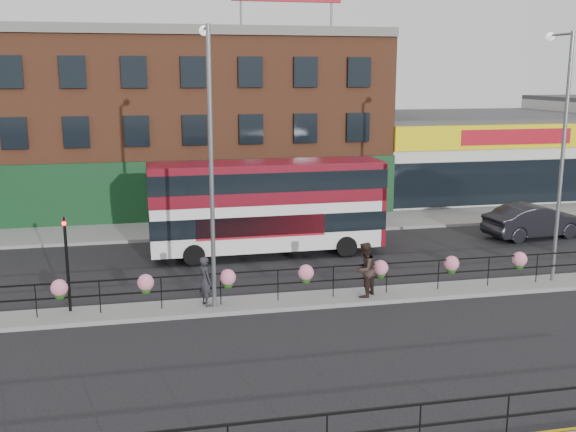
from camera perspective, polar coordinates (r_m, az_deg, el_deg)
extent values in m
plane|color=black|center=(23.98, 1.51, -7.32)|extent=(120.00, 120.00, 0.00)
cube|color=gray|center=(35.30, -3.06, -0.89)|extent=(60.00, 4.00, 0.15)
cube|color=gray|center=(23.96, 1.51, -7.15)|extent=(60.00, 1.60, 0.15)
cube|color=brown|center=(42.12, -10.31, 7.80)|extent=(25.00, 12.00, 10.00)
cube|color=#3F3F42|center=(42.08, -10.58, 14.81)|extent=(25.00, 12.00, 0.30)
cube|color=#0F3518|center=(36.48, -9.79, 1.98)|extent=(25.00, 0.25, 3.40)
cube|color=silver|center=(47.42, 14.83, 5.01)|extent=(15.00, 12.00, 5.00)
cube|color=#3F3F42|center=(47.19, 15.00, 8.20)|extent=(15.00, 12.00, 0.30)
cube|color=yellow|center=(41.94, 18.70, 6.39)|extent=(15.00, 0.25, 1.40)
cube|color=#A00C1A|center=(41.84, 18.78, 6.37)|extent=(7.00, 0.10, 0.90)
cube|color=black|center=(42.26, 18.46, 2.75)|extent=(15.00, 0.25, 2.60)
cylinder|color=slate|center=(37.51, -4.00, 16.65)|extent=(0.12, 0.12, 1.40)
cylinder|color=slate|center=(38.54, 3.69, 16.53)|extent=(0.12, 0.12, 1.40)
cube|color=black|center=(23.60, 1.53, -4.45)|extent=(30.00, 0.05, 0.05)
cube|color=black|center=(23.74, 1.52, -5.60)|extent=(30.00, 0.05, 0.05)
cylinder|color=black|center=(23.44, -20.56, -6.76)|extent=(0.04, 0.04, 1.10)
cylinder|color=black|center=(23.21, -15.65, -6.61)|extent=(0.04, 0.04, 1.10)
cylinder|color=black|center=(23.15, -10.67, -6.41)|extent=(0.04, 0.04, 1.10)
cylinder|color=black|center=(23.27, -5.72, -6.17)|extent=(0.04, 0.04, 1.10)
cylinder|color=black|center=(23.55, -0.86, -5.88)|extent=(0.04, 0.04, 1.10)
cylinder|color=black|center=(24.00, 3.85, -5.56)|extent=(0.04, 0.04, 1.10)
cylinder|color=black|center=(24.61, 8.36, -5.22)|extent=(0.04, 0.04, 1.10)
cylinder|color=black|center=(25.36, 12.61, -4.87)|extent=(0.04, 0.04, 1.10)
cylinder|color=black|center=(26.24, 16.60, -4.52)|extent=(0.04, 0.04, 1.10)
cylinder|color=black|center=(27.24, 20.31, -4.17)|extent=(0.04, 0.04, 1.10)
sphere|color=pink|center=(23.21, -18.79, -5.77)|extent=(0.56, 0.56, 0.56)
sphere|color=#204B15|center=(23.28, -18.76, -6.31)|extent=(0.36, 0.36, 0.36)
sphere|color=pink|center=(23.03, -11.96, -5.52)|extent=(0.56, 0.56, 0.56)
sphere|color=#204B15|center=(23.10, -11.94, -6.07)|extent=(0.36, 0.36, 0.36)
sphere|color=pink|center=(23.17, -5.13, -5.19)|extent=(0.56, 0.56, 0.56)
sphere|color=#204B15|center=(23.24, -5.11, -5.73)|extent=(0.36, 0.36, 0.36)
sphere|color=pink|center=(23.64, 1.53, -4.80)|extent=(0.56, 0.56, 0.56)
sphere|color=#204B15|center=(23.71, 1.52, -5.33)|extent=(0.36, 0.36, 0.36)
sphere|color=pink|center=(24.41, 7.83, -4.37)|extent=(0.56, 0.56, 0.56)
sphere|color=#204B15|center=(24.48, 7.82, -4.88)|extent=(0.36, 0.36, 0.36)
sphere|color=pink|center=(25.46, 13.68, -3.92)|extent=(0.56, 0.56, 0.56)
sphere|color=#204B15|center=(25.52, 13.65, -4.41)|extent=(0.36, 0.36, 0.36)
sphere|color=pink|center=(26.74, 19.01, -3.47)|extent=(0.56, 0.56, 0.56)
sphere|color=#204B15|center=(26.80, 18.98, -3.95)|extent=(0.36, 0.36, 0.36)
cube|color=black|center=(14.04, 3.34, -16.40)|extent=(20.00, 0.05, 0.05)
cylinder|color=black|center=(14.91, 11.10, -17.23)|extent=(0.04, 0.04, 1.10)
cylinder|color=black|center=(15.73, 18.08, -15.97)|extent=(0.04, 0.04, 1.10)
cube|color=white|center=(29.65, -1.81, 0.89)|extent=(10.21, 2.40, 3.71)
cube|color=#600915|center=(29.46, -1.82, 2.92)|extent=(10.27, 2.47, 1.67)
cube|color=black|center=(29.78, -1.80, -0.34)|extent=(10.29, 2.49, 0.83)
cube|color=black|center=(29.44, -1.83, 3.19)|extent=(10.31, 2.51, 0.83)
cube|color=#600915|center=(29.34, -1.83, 4.49)|extent=(10.21, 2.40, 0.11)
cube|color=#600915|center=(30.97, 7.40, 1.27)|extent=(0.22, 2.38, 3.71)
cube|color=#A00C1A|center=(28.58, -2.27, -0.96)|extent=(5.56, 0.09, 0.93)
cylinder|color=black|center=(28.50, -7.96, -3.32)|extent=(0.93, 0.29, 0.93)
cylinder|color=black|center=(30.73, -8.32, -2.20)|extent=(0.93, 0.29, 0.93)
cylinder|color=black|center=(29.74, 4.96, -2.60)|extent=(0.93, 0.29, 0.93)
cylinder|color=black|center=(31.89, 3.72, -1.58)|extent=(0.93, 0.29, 0.93)
imported|color=black|center=(35.16, 20.15, -0.40)|extent=(3.06, 5.52, 1.67)
imported|color=#25252B|center=(23.15, -7.00, -5.48)|extent=(0.89, 0.82, 1.72)
imported|color=#2C201C|center=(24.00, 6.49, -4.54)|extent=(1.70, 1.70, 1.96)
cylinder|color=slate|center=(22.14, -6.51, 3.80)|extent=(0.15, 0.15, 9.30)
cylinder|color=slate|center=(22.66, -6.97, 15.53)|extent=(0.09, 1.40, 0.09)
sphere|color=silver|center=(23.35, -7.13, 15.30)|extent=(0.33, 0.33, 0.33)
cylinder|color=slate|center=(26.94, 22.20, 4.40)|extent=(0.15, 0.15, 9.26)
cylinder|color=slate|center=(27.37, 22.13, 14.06)|extent=(0.09, 1.39, 0.09)
sphere|color=silver|center=(27.95, 21.31, 13.96)|extent=(0.33, 0.33, 0.33)
cylinder|color=black|center=(23.38, -18.18, -3.94)|extent=(0.10, 0.10, 3.20)
imported|color=black|center=(23.01, -18.44, -0.11)|extent=(0.15, 0.18, 0.90)
sphere|color=#FF190C|center=(22.93, -18.44, -0.61)|extent=(0.14, 0.14, 0.14)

